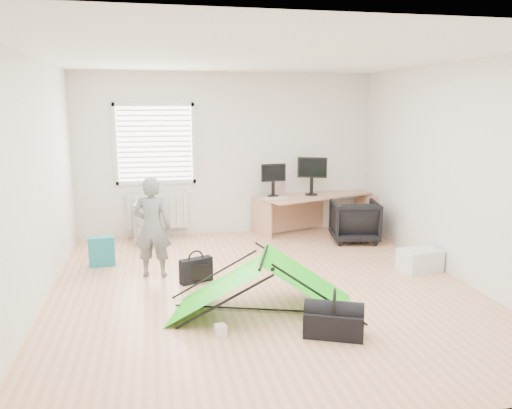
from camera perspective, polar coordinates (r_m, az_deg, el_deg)
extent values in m
plane|color=tan|center=(6.12, 0.77, -9.48)|extent=(5.50, 5.50, 0.00)
cube|color=silver|center=(8.47, -3.24, 5.74)|extent=(5.00, 0.02, 2.70)
cube|color=silver|center=(8.32, -11.47, 6.81)|extent=(1.20, 0.06, 1.20)
cube|color=silver|center=(8.44, -11.18, -0.67)|extent=(1.00, 0.12, 0.60)
cube|color=tan|center=(8.62, 6.93, -1.08)|extent=(2.05, 1.24, 0.67)
cube|color=#929497|center=(8.22, -12.10, -1.92)|extent=(0.48, 0.60, 0.65)
cube|color=black|center=(8.32, 1.97, 2.30)|extent=(0.43, 0.14, 0.40)
cube|color=black|center=(8.49, 6.37, 2.66)|extent=(0.50, 0.29, 0.47)
cube|color=beige|center=(8.15, 2.18, 0.73)|extent=(0.40, 0.19, 0.02)
cylinder|color=#AD6180|center=(8.47, 3.07, 1.86)|extent=(0.07, 0.07, 0.23)
imported|color=black|center=(8.19, 11.18, -1.85)|extent=(0.85, 0.86, 0.67)
imported|color=slate|center=(6.47, -11.77, -2.56)|extent=(0.53, 0.40, 1.30)
cube|color=silver|center=(7.04, 18.22, -6.04)|extent=(0.56, 0.43, 0.29)
cube|color=#1D7582|center=(7.17, -17.22, -5.14)|extent=(0.36, 0.19, 0.41)
cube|color=black|center=(6.30, -6.86, -7.47)|extent=(0.43, 0.26, 0.31)
cube|color=silver|center=(4.95, -4.07, -14.11)|extent=(0.12, 0.12, 0.10)
cube|color=black|center=(4.96, 8.87, -13.27)|extent=(0.63, 0.49, 0.25)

